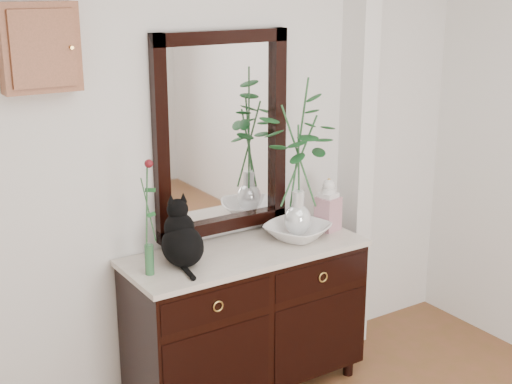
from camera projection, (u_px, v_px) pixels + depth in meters
wall_back at (205, 152)px, 3.82m from camera, size 3.60×0.04×2.70m
pilaster at (357, 134)px, 4.28m from camera, size 0.12×0.20×2.70m
sideboard at (246, 314)px, 3.93m from camera, size 1.33×0.52×0.82m
wall_mirror at (222, 134)px, 3.84m from camera, size 0.80×0.06×1.10m
key_cabinet at (40, 48)px, 3.17m from camera, size 0.35×0.10×0.40m
cat at (182, 233)px, 3.58m from camera, size 0.28×0.33×0.34m
lotus_bowl at (298, 231)px, 3.97m from camera, size 0.44×0.44×0.08m
vase_branches at (299, 157)px, 3.85m from camera, size 0.56×0.56×0.90m
bud_vase_rose at (147, 217)px, 3.42m from camera, size 0.08×0.08×0.59m
ginger_jar at (328, 204)px, 4.08m from camera, size 0.14×0.14×0.31m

